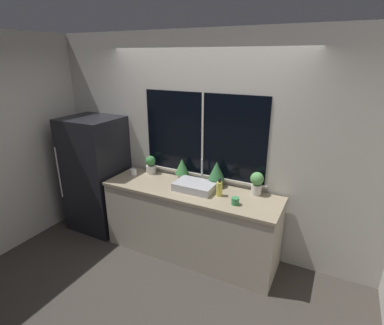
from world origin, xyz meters
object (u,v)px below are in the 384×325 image
Objects in this scene: mug_white at (134,172)px; soap_bottle at (219,189)px; refrigerator at (97,174)px; potted_plant_center_right at (217,172)px; sink at (195,186)px; potted_plant_far_left at (151,164)px; potted_plant_far_right at (257,182)px; potted_plant_center_left at (182,168)px; mug_green at (235,201)px.

soap_bottle is at bearing -2.78° from mug_white.
refrigerator reaches higher than potted_plant_center_right.
sink is 1.95× the size of potted_plant_far_left.
sink is at bearing -163.58° from potted_plant_far_right.
potted_plant_center_left is 0.48m from potted_plant_center_right.
potted_plant_center_left reaches higher than soap_bottle.
sink reaches higher than potted_plant_far_right.
potted_plant_center_right is 3.97× the size of mug_white.
potted_plant_far_right is 3.39× the size of mug_white.
potted_plant_far_left is at bearing -180.00° from potted_plant_far_right.
refrigerator is 5.84× the size of potted_plant_center_left.
sink reaches higher than mug_white.
potted_plant_far_left is at bearing 180.00° from potted_plant_center_right.
potted_plant_center_left is at bearing 14.19° from mug_white.
potted_plant_far_right is (0.98, 0.00, -0.01)m from potted_plant_center_left.
potted_plant_center_left is 0.68m from mug_white.
potted_plant_center_right is (0.96, 0.00, 0.07)m from potted_plant_far_left.
potted_plant_center_right reaches higher than potted_plant_far_right.
potted_plant_far_left is 1.12m from soap_bottle.
sink is (1.56, 0.00, 0.13)m from refrigerator.
sink is 0.37m from potted_plant_center_left.
sink is 5.99× the size of mug_white.
mug_white is at bearing -174.21° from potted_plant_far_right.
refrigerator is at bearing -170.80° from potted_plant_center_left.
potted_plant_far_right reaches higher than mug_white.
potted_plant_center_right is at bearing 8.31° from mug_white.
potted_plant_center_right reaches higher than mug_green.
soap_bottle is 1.26m from mug_white.
refrigerator reaches higher than mug_white.
mug_white is (-0.17, -0.17, -0.08)m from potted_plant_far_left.
potted_plant_center_right is 3.76× the size of mug_green.
soap_bottle is at bearing -148.32° from potted_plant_far_right.
sink reaches higher than potted_plant_center_left.
potted_plant_far_left is 0.25m from mug_white.
refrigerator is at bearing -179.86° from sink.
refrigerator is 1.31m from potted_plant_center_left.
sink is 0.31m from potted_plant_center_right.
sink is at bearing 175.71° from soap_bottle.
sink reaches higher than mug_green.
refrigerator is at bearing -174.76° from potted_plant_far_right.
refrigerator reaches higher than potted_plant_far_right.
refrigerator reaches higher than potted_plant_center_left.
mug_white is at bearing -165.81° from potted_plant_center_left.
mug_white is at bearing 177.73° from sink.
potted_plant_center_right is 0.50m from potted_plant_far_right.
mug_green is (0.24, -0.13, -0.05)m from soap_bottle.
soap_bottle is (0.32, -0.02, 0.04)m from sink.
potted_plant_center_right is (0.48, -0.00, 0.03)m from potted_plant_center_left.
potted_plant_far_left is at bearing 44.31° from mug_white.
potted_plant_center_right is at bearing -0.00° from potted_plant_center_left.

